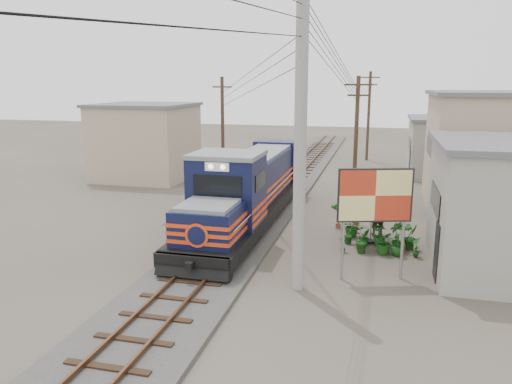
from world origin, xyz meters
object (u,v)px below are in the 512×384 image
(locomotive, at_px, (249,190))
(market_umbrella, at_px, (373,190))
(billboard, at_px, (375,198))
(vendor, at_px, (378,214))

(locomotive, bearing_deg, market_umbrella, -15.09)
(billboard, height_order, vendor, billboard)
(market_umbrella, height_order, vendor, market_umbrella)
(billboard, xyz_separation_m, market_umbrella, (-0.12, 4.06, -0.59))
(billboard, bearing_deg, vendor, 72.50)
(billboard, xyz_separation_m, vendor, (0.13, 5.31, -1.94))
(locomotive, distance_m, billboard, 8.19)
(locomotive, xyz_separation_m, billboard, (5.84, -5.61, 1.22))
(market_umbrella, relative_size, vendor, 1.60)
(billboard, distance_m, vendor, 5.66)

